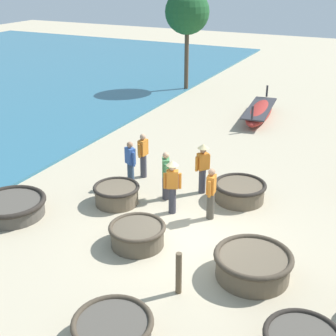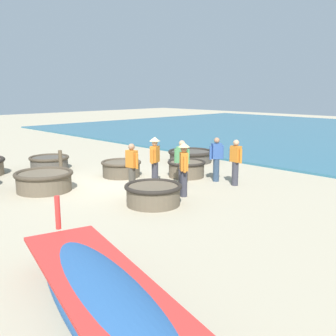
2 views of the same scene
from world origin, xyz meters
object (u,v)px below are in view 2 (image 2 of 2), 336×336
fisherman_with_hat (155,158)px  coracle_nearest (153,194)px  coracle_beside_post (186,168)px  fisherman_by_coracle (216,158)px  coracle_center (191,155)px  coracle_tilted (49,162)px  fisherman_standing_left (184,166)px  fisherman_standing_right (182,162)px  fisherman_crouching (236,161)px  coracle_far_left (121,168)px  mooring_post_mid_beach (61,164)px  coracle_front_right (44,180)px  long_boat_ochre_hull (109,305)px  fisherman_hauling (132,167)px

fisherman_with_hat → coracle_nearest: bearing=46.7°
coracle_beside_post → fisherman_by_coracle: (-0.22, 1.24, 0.51)m
coracle_center → coracle_tilted: same height
coracle_beside_post → fisherman_standing_left: fisherman_standing_left is taller
coracle_beside_post → coracle_tilted: size_ratio=0.88×
fisherman_standing_left → fisherman_standing_right: bearing=-133.2°
fisherman_crouching → fisherman_standing_right: bearing=-38.7°
coracle_beside_post → fisherman_crouching: (-0.21, 2.08, 0.51)m
coracle_nearest → coracle_far_left: size_ratio=1.09×
fisherman_crouching → fisherman_with_hat: (1.99, -1.86, 0.12)m
fisherman_with_hat → coracle_center: bearing=-152.1°
fisherman_with_hat → mooring_post_mid_beach: 3.72m
coracle_nearest → fisherman_by_coracle: bearing=-170.2°
fisherman_with_hat → mooring_post_mid_beach: size_ratio=1.61×
coracle_beside_post → fisherman_with_hat: fisherman_with_hat is taller
coracle_far_left → coracle_front_right: (3.11, -0.01, 0.03)m
coracle_far_left → coracle_beside_post: bearing=134.5°
coracle_nearest → coracle_tilted: 6.82m
coracle_beside_post → fisherman_by_coracle: size_ratio=0.91×
coracle_nearest → coracle_front_right: (1.50, -3.61, 0.02)m
coracle_front_right → fisherman_by_coracle: size_ratio=1.19×
fisherman_standing_right → long_boat_ochre_hull: bearing=37.1°
coracle_beside_post → fisherman_crouching: bearing=95.6°
coracle_beside_post → fisherman_by_coracle: fisherman_by_coracle is taller
coracle_beside_post → coracle_front_right: (4.82, -1.76, 0.02)m
coracle_front_right → fisherman_standing_left: 4.57m
coracle_beside_post → mooring_post_mid_beach: bearing=-41.0°
fisherman_by_coracle → fisherman_crouching: same height
fisherman_with_hat → fisherman_by_coracle: bearing=153.0°
long_boat_ochre_hull → fisherman_with_hat: (-5.94, -5.64, 0.59)m
coracle_nearest → fisherman_hauling: bearing=-105.6°
fisherman_by_coracle → fisherman_standing_left: 2.37m
long_boat_ochre_hull → mooring_post_mid_beach: long_boat_ochre_hull is taller
coracle_far_left → long_boat_ochre_hull: bearing=51.7°
coracle_nearest → fisherman_hauling: size_ratio=1.04×
fisherman_with_hat → mooring_post_mid_beach: (1.72, -3.27, -0.44)m
coracle_front_right → mooring_post_mid_beach: size_ratio=1.80×
mooring_post_mid_beach → coracle_tilted: bearing=-105.3°
coracle_far_left → fisherman_standing_right: 2.78m
fisherman_standing_right → mooring_post_mid_beach: (2.29, -3.98, -0.32)m
coracle_tilted → fisherman_standing_right: 6.17m
fisherman_crouching → fisherman_hauling: same height
long_boat_ochre_hull → fisherman_with_hat: 8.21m
coracle_far_left → fisherman_crouching: (-1.92, 3.83, 0.52)m
coracle_far_left → fisherman_by_coracle: fisherman_by_coracle is taller
coracle_nearest → fisherman_standing_left: (-1.26, -0.01, 0.63)m
coracle_far_left → fisherman_by_coracle: size_ratio=0.96×
fisherman_with_hat → fisherman_hauling: size_ratio=1.06×
fisherman_crouching → fisherman_standing_right: same height
coracle_nearest → long_boat_ochre_hull: bearing=42.3°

